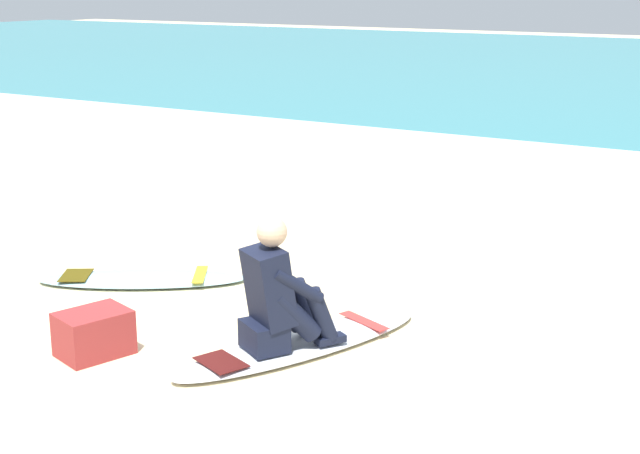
% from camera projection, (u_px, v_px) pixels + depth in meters
% --- Properties ---
extents(ground_plane, '(80.00, 80.00, 0.00)m').
position_uv_depth(ground_plane, '(170.00, 323.00, 7.13)').
color(ground_plane, beige).
extents(breaking_foam, '(80.00, 0.90, 0.11)m').
position_uv_depth(breaking_foam, '(528.00, 150.00, 14.00)').
color(breaking_foam, white).
rests_on(breaking_foam, ground).
extents(surfboard_main, '(1.25, 2.15, 0.08)m').
position_uv_depth(surfboard_main, '(301.00, 344.00, 6.64)').
color(surfboard_main, silver).
rests_on(surfboard_main, ground).
extents(surfer_seated, '(0.63, 0.77, 0.95)m').
position_uv_depth(surfer_seated, '(279.00, 298.00, 6.41)').
color(surfer_seated, black).
rests_on(surfer_seated, surfboard_main).
extents(surfboard_spare_near, '(1.80, 1.41, 0.08)m').
position_uv_depth(surfboard_spare_near, '(142.00, 279.00, 8.08)').
color(surfboard_spare_near, '#9ED1E5').
rests_on(surfboard_spare_near, ground).
extents(beach_bag, '(0.49, 0.57, 0.32)m').
position_uv_depth(beach_bag, '(94.00, 333.00, 6.50)').
color(beach_bag, maroon).
rests_on(beach_bag, ground).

